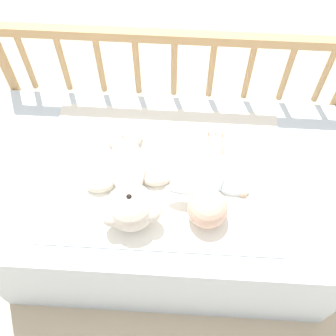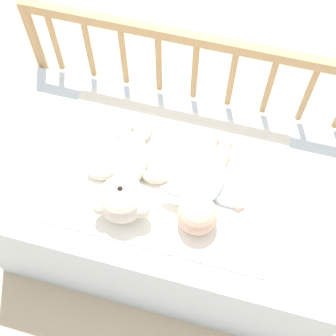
{
  "view_description": "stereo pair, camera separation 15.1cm",
  "coord_description": "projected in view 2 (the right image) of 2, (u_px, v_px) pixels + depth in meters",
  "views": [
    {
      "loc": [
        0.04,
        -0.73,
        1.91
      ],
      "look_at": [
        0.0,
        0.0,
        0.59
      ],
      "focal_mm": 50.0,
      "sensor_mm": 36.0,
      "label": 1
    },
    {
      "loc": [
        0.19,
        -0.71,
        1.91
      ],
      "look_at": [
        0.0,
        0.0,
        0.59
      ],
      "focal_mm": 50.0,
      "sensor_mm": 36.0,
      "label": 2
    }
  ],
  "objects": [
    {
      "name": "crib_mattress",
      "position": [
        168.0,
        210.0,
        1.8
      ],
      "size": [
        1.24,
        0.67,
        0.53
      ],
      "color": "silver",
      "rests_on": "ground_plane"
    },
    {
      "name": "teddy_bear",
      "position": [
        126.0,
        179.0,
        1.5
      ],
      "size": [
        0.29,
        0.43,
        0.16
      ],
      "color": "silver",
      "rests_on": "crib_mattress"
    },
    {
      "name": "ground_plane",
      "position": [
        168.0,
        234.0,
        2.03
      ],
      "size": [
        12.0,
        12.0,
        0.0
      ],
      "primitive_type": "plane",
      "color": "#C6B293"
    },
    {
      "name": "blanket",
      "position": [
        165.0,
        174.0,
        1.57
      ],
      "size": [
        0.78,
        0.54,
        0.01
      ],
      "color": "white",
      "rests_on": "crib_mattress"
    },
    {
      "name": "crib_rail",
      "position": [
        194.0,
        84.0,
        1.68
      ],
      "size": [
        1.24,
        0.04,
        0.83
      ],
      "color": "tan",
      "rests_on": "ground_plane"
    },
    {
      "name": "baby",
      "position": [
        204.0,
        193.0,
        1.48
      ],
      "size": [
        0.28,
        0.39,
        0.13
      ],
      "color": "white",
      "rests_on": "crib_mattress"
    }
  ]
}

